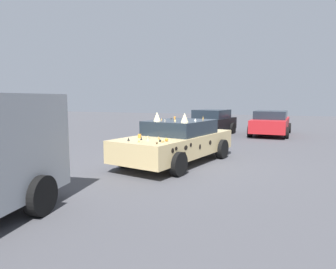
% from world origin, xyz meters
% --- Properties ---
extents(ground_plane, '(60.00, 60.00, 0.00)m').
position_xyz_m(ground_plane, '(0.00, 0.00, 0.00)').
color(ground_plane, '#47474C').
extents(art_car_decorated, '(4.93, 2.81, 1.63)m').
position_xyz_m(art_car_decorated, '(0.04, -0.01, 0.70)').
color(art_car_decorated, '#D8BC7F').
rests_on(art_car_decorated, ground).
extents(parked_sedan_behind_right, '(4.54, 2.22, 1.37)m').
position_xyz_m(parked_sedan_behind_right, '(8.94, -2.47, 0.70)').
color(parked_sedan_behind_right, red).
rests_on(parked_sedan_behind_right, ground).
extents(parked_sedan_near_right, '(4.35, 2.64, 1.41)m').
position_xyz_m(parked_sedan_near_right, '(7.84, 0.78, 0.71)').
color(parked_sedan_near_right, black).
rests_on(parked_sedan_near_right, ground).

